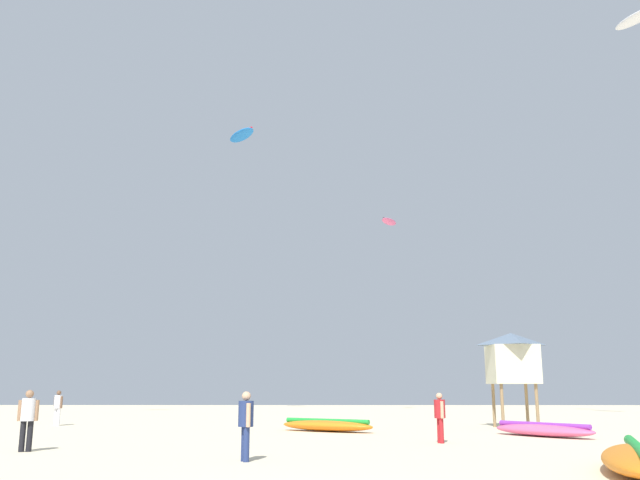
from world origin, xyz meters
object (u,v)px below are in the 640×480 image
object	(u,v)px
person_left	(28,415)
kite_grounded_near	(327,425)
person_right	(58,405)
kite_aloft_3	(389,222)
kite_aloft_0	(242,135)
kite_aloft_2	(638,17)
person_midground	(440,414)
lifeguard_tower	(512,358)
person_foreground	(246,420)
kite_grounded_far	(543,430)
kite_grounded_mid	(639,459)

from	to	relation	value
person_left	kite_grounded_near	world-z (taller)	person_left
person_right	kite_aloft_3	bearing A→B (deg)	162.16
person_left	kite_aloft_0	world-z (taller)	kite_aloft_0
kite_aloft_2	person_midground	bearing A→B (deg)	-139.15
person_right	lifeguard_tower	world-z (taller)	lifeguard_tower
kite_aloft_3	kite_aloft_0	bearing A→B (deg)	-178.04
person_right	kite_aloft_3	size ratio (longest dim) A/B	0.73
person_midground	kite_grounded_near	size ratio (longest dim) A/B	0.38
person_left	lifeguard_tower	distance (m)	20.31
person_foreground	kite_aloft_2	xyz separation A→B (m)	(19.58, 17.60, 21.13)
kite_grounded_far	lifeguard_tower	size ratio (longest dim) A/B	0.97
kite_aloft_0	person_right	bearing A→B (deg)	-109.32
kite_grounded_mid	person_midground	bearing A→B (deg)	109.54
person_midground	kite_aloft_3	world-z (taller)	kite_aloft_3
person_midground	kite_aloft_0	distance (m)	35.34
kite_aloft_0	kite_grounded_far	bearing A→B (deg)	-59.30
person_midground	kite_grounded_mid	distance (m)	8.33
person_midground	person_right	size ratio (longest dim) A/B	0.98
kite_aloft_3	person_left	bearing A→B (deg)	-113.41
person_right	kite_aloft_2	world-z (taller)	kite_aloft_2
person_left	kite_aloft_0	bearing A→B (deg)	163.66
person_right	kite_grounded_far	size ratio (longest dim) A/B	0.40
person_foreground	lifeguard_tower	world-z (taller)	lifeguard_tower
kite_aloft_0	kite_aloft_2	bearing A→B (deg)	-32.19
person_left	kite_aloft_2	bearing A→B (deg)	107.32
kite_aloft_2	person_right	bearing A→B (deg)	-176.09
kite_grounded_far	kite_aloft_3	bearing A→B (deg)	96.90
kite_grounded_mid	kite_aloft_0	xyz separation A→B (m)	(-12.94, 35.06, 20.72)
person_right	kite_grounded_far	distance (m)	21.62
person_midground	person_left	xyz separation A→B (m)	(-12.02, -3.02, 0.06)
kite_grounded_mid	person_right	bearing A→B (deg)	136.81
kite_grounded_mid	kite_aloft_2	xyz separation A→B (m)	(11.17, 19.88, 21.80)
person_foreground	person_left	distance (m)	6.87
kite_grounded_near	person_right	bearing A→B (deg)	161.36
person_midground	person_right	world-z (taller)	person_right
kite_grounded_mid	person_foreground	bearing A→B (deg)	164.80
kite_aloft_0	person_foreground	bearing A→B (deg)	-82.12
kite_aloft_3	kite_grounded_far	bearing A→B (deg)	-83.10
kite_aloft_0	kite_grounded_mid	bearing A→B (deg)	-69.74
person_foreground	person_left	world-z (taller)	person_left
person_left	kite_grounded_far	xyz separation A→B (m)	(16.25, 6.02, -0.74)
kite_aloft_2	kite_grounded_far	bearing A→B (deg)	-136.98
person_midground	kite_aloft_3	size ratio (longest dim) A/B	0.72
kite_aloft_3	kite_grounded_near	bearing A→B (deg)	-102.56
person_left	lifeguard_tower	size ratio (longest dim) A/B	0.40
person_foreground	kite_aloft_0	xyz separation A→B (m)	(-4.53, 32.78, 20.05)
person_right	kite_aloft_0	distance (m)	27.14
lifeguard_tower	kite_aloft_0	bearing A→B (deg)	128.14
kite_grounded_near	kite_grounded_mid	bearing A→B (deg)	-64.75
kite_grounded_near	kite_aloft_2	size ratio (longest dim) A/B	1.39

